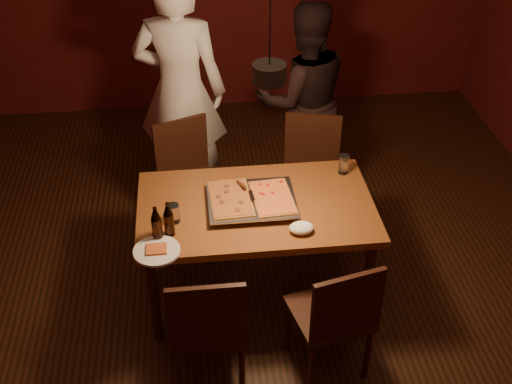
{
  "coord_description": "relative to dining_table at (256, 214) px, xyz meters",
  "views": [
    {
      "loc": [
        -0.41,
        -3.03,
        3.2
      ],
      "look_at": [
        -0.05,
        0.2,
        0.85
      ],
      "focal_mm": 45.0,
      "sensor_mm": 36.0,
      "label": 1
    }
  ],
  "objects": [
    {
      "name": "room_shell",
      "position": [
        0.05,
        -0.2,
        0.72
      ],
      "size": [
        6.0,
        6.0,
        6.0
      ],
      "color": "#3D1F10",
      "rests_on": "ground"
    },
    {
      "name": "dining_table",
      "position": [
        0.0,
        0.0,
        0.0
      ],
      "size": [
        1.5,
        0.9,
        0.75
      ],
      "color": "brown",
      "rests_on": "floor"
    },
    {
      "name": "chair_far_left",
      "position": [
        -0.43,
        0.79,
        -0.14
      ],
      "size": [
        0.55,
        0.55,
        0.49
      ],
      "rotation": [
        0.0,
        0.0,
        3.52
      ],
      "color": "#38190F",
      "rests_on": "floor"
    },
    {
      "name": "chair_far_right",
      "position": [
        0.5,
        0.76,
        -0.14
      ],
      "size": [
        0.51,
        0.51,
        0.49
      ],
      "rotation": [
        0.0,
        0.0,
        2.88
      ],
      "color": "#38190F",
      "rests_on": "floor"
    },
    {
      "name": "chair_near_left",
      "position": [
        -0.36,
        -0.75,
        -0.14
      ],
      "size": [
        0.42,
        0.42,
        0.49
      ],
      "rotation": [
        0.0,
        0.0,
        -0.0
      ],
      "color": "#38190F",
      "rests_on": "floor"
    },
    {
      "name": "chair_near_right",
      "position": [
        0.37,
        -0.76,
        -0.14
      ],
      "size": [
        0.51,
        0.51,
        0.49
      ],
      "rotation": [
        0.0,
        0.0,
        0.23
      ],
      "color": "#38190F",
      "rests_on": "floor"
    },
    {
      "name": "pizza_tray",
      "position": [
        -0.03,
        -0.0,
        0.1
      ],
      "size": [
        0.58,
        0.48,
        0.05
      ],
      "primitive_type": "cube",
      "rotation": [
        0.0,
        0.0,
        -0.06
      ],
      "color": "silver",
      "rests_on": "dining_table"
    },
    {
      "name": "pizza_meat",
      "position": [
        -0.16,
        0.01,
        0.13
      ],
      "size": [
        0.27,
        0.41,
        0.02
      ],
      "primitive_type": "cube",
      "rotation": [
        0.0,
        0.0,
        0.05
      ],
      "color": "maroon",
      "rests_on": "pizza_tray"
    },
    {
      "name": "pizza_cheese",
      "position": [
        0.1,
        -0.01,
        0.13
      ],
      "size": [
        0.27,
        0.4,
        0.02
      ],
      "primitive_type": "cube",
      "rotation": [
        0.0,
        0.0,
        0.08
      ],
      "color": "gold",
      "rests_on": "pizza_tray"
    },
    {
      "name": "spatula",
      "position": [
        -0.04,
        0.01,
        0.14
      ],
      "size": [
        0.17,
        0.26,
        0.04
      ],
      "primitive_type": null,
      "rotation": [
        0.0,
        0.0,
        0.35
      ],
      "color": "silver",
      "rests_on": "pizza_tray"
    },
    {
      "name": "beer_bottle_a",
      "position": [
        -0.61,
        -0.27,
        0.19
      ],
      "size": [
        0.06,
        0.06,
        0.23
      ],
      "color": "black",
      "rests_on": "dining_table"
    },
    {
      "name": "beer_bottle_b",
      "position": [
        -0.54,
        -0.23,
        0.19
      ],
      "size": [
        0.06,
        0.06,
        0.23
      ],
      "color": "black",
      "rests_on": "dining_table"
    },
    {
      "name": "water_glass_left",
      "position": [
        -0.52,
        -0.11,
        0.13
      ],
      "size": [
        0.08,
        0.08,
        0.12
      ],
      "primitive_type": "cylinder",
      "color": "silver",
      "rests_on": "dining_table"
    },
    {
      "name": "water_glass_right",
      "position": [
        0.63,
        0.3,
        0.14
      ],
      "size": [
        0.07,
        0.07,
        0.14
      ],
      "primitive_type": "cylinder",
      "color": "silver",
      "rests_on": "dining_table"
    },
    {
      "name": "plate_slice",
      "position": [
        -0.62,
        -0.39,
        0.08
      ],
      "size": [
        0.27,
        0.27,
        0.03
      ],
      "color": "white",
      "rests_on": "dining_table"
    },
    {
      "name": "napkin",
      "position": [
        0.24,
        -0.3,
        0.11
      ],
      "size": [
        0.15,
        0.11,
        0.06
      ],
      "primitive_type": "ellipsoid",
      "color": "white",
      "rests_on": "dining_table"
    },
    {
      "name": "diner_white",
      "position": [
        -0.44,
        1.22,
        0.29
      ],
      "size": [
        0.79,
        0.61,
        1.93
      ],
      "primitive_type": "imported",
      "rotation": [
        0.0,
        0.0,
        2.9
      ],
      "color": "white",
      "rests_on": "floor"
    },
    {
      "name": "diner_dark",
      "position": [
        0.52,
        1.27,
        0.13
      ],
      "size": [
        0.84,
        0.68,
        1.61
      ],
      "primitive_type": "imported",
      "rotation": [
        0.0,
        0.0,
        3.23
      ],
      "color": "black",
      "rests_on": "floor"
    },
    {
      "name": "pendant_lamp",
      "position": [
        0.05,
        -0.2,
        1.08
      ],
      "size": [
        0.18,
        0.18,
        1.1
      ],
      "color": "black",
      "rests_on": "ceiling"
    }
  ]
}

